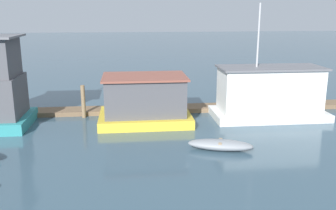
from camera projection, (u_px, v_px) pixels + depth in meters
name	position (u px, v px, depth m)	size (l,w,h in m)	color
ground_plane	(166.00, 123.00, 23.50)	(200.00, 200.00, 0.00)	#385160
dock_walkway	(162.00, 109.00, 26.18)	(33.80, 1.61, 0.30)	brown
houseboat_yellow	(145.00, 101.00, 23.33)	(5.67, 4.08, 2.96)	gold
houseboat_white	(269.00, 94.00, 24.31)	(7.32, 3.51, 7.31)	white
dinghy_grey	(220.00, 145.00, 18.87)	(3.43, 1.91, 0.54)	gray
mooring_post_near_left	(83.00, 102.00, 24.38)	(0.27, 0.27, 2.16)	#846B4C
mooring_post_near_right	(322.00, 98.00, 26.15)	(0.25, 0.25, 1.79)	#846B4C
mooring_post_centre	(228.00, 103.00, 25.48)	(0.26, 0.26, 1.46)	#846B4C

